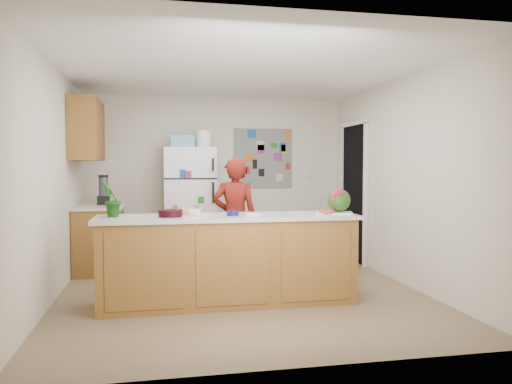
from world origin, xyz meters
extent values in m
cube|color=brown|center=(0.00, 0.00, -0.01)|extent=(4.00, 4.50, 0.02)
cube|color=beige|center=(0.00, 2.26, 1.25)|extent=(4.00, 0.02, 2.50)
cube|color=beige|center=(-2.01, 0.00, 1.25)|extent=(0.02, 4.50, 2.50)
cube|color=beige|center=(2.01, 0.00, 1.25)|extent=(0.02, 4.50, 2.50)
cube|color=white|center=(0.00, 0.00, 2.51)|extent=(4.00, 4.50, 0.02)
cube|color=black|center=(1.99, 1.45, 1.02)|extent=(0.03, 0.85, 2.04)
cube|color=brown|center=(-0.20, -0.50, 0.44)|extent=(2.60, 0.62, 0.88)
cube|color=silver|center=(-0.20, -0.50, 0.90)|extent=(2.68, 0.70, 0.04)
cube|color=brown|center=(-1.69, 1.35, 0.43)|extent=(0.60, 0.80, 0.86)
cube|color=silver|center=(-1.69, 1.35, 0.88)|extent=(0.64, 0.84, 0.04)
cube|color=brown|center=(-1.82, 1.30, 1.90)|extent=(0.35, 1.00, 0.80)
cube|color=silver|center=(-0.45, 1.88, 0.85)|extent=(0.75, 0.70, 1.70)
cube|color=#5999B2|center=(-0.55, 1.88, 1.79)|extent=(0.35, 0.28, 0.18)
cube|color=slate|center=(0.75, 2.24, 1.55)|extent=(0.95, 0.01, 0.95)
imported|color=maroon|center=(0.03, 0.57, 0.77)|extent=(0.61, 0.46, 1.53)
cylinder|color=black|center=(-1.64, 1.50, 1.09)|extent=(0.13, 0.13, 0.38)
cube|color=silver|center=(0.95, -0.49, 0.93)|extent=(0.46, 0.40, 0.01)
sphere|color=#27601C|center=(1.01, -0.47, 1.06)|extent=(0.25, 0.25, 0.25)
cylinder|color=#DA314C|center=(0.85, -0.54, 0.94)|extent=(0.16, 0.16, 0.02)
cylinder|color=black|center=(-0.79, -0.53, 0.96)|extent=(0.27, 0.27, 0.07)
cylinder|color=silver|center=(-0.56, -0.40, 0.95)|extent=(0.19, 0.19, 0.06)
cylinder|color=navy|center=(-0.16, -0.55, 0.95)|extent=(0.15, 0.15, 0.05)
cylinder|color=#B7AB8A|center=(-0.66, -0.43, 0.93)|extent=(0.34, 0.34, 0.02)
cube|color=white|center=(0.05, -0.52, 0.93)|extent=(0.17, 0.15, 0.02)
cube|color=gray|center=(1.00, -0.57, 0.93)|extent=(0.10, 0.07, 0.01)
imported|color=#18450F|center=(-1.37, -0.45, 1.10)|extent=(0.26, 0.25, 0.36)
camera|label=1|loc=(-0.92, -5.58, 1.43)|focal=35.00mm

